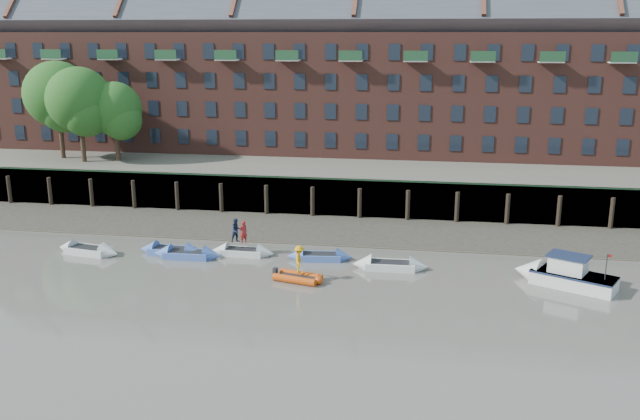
% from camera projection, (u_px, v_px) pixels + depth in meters
% --- Properties ---
extents(ground, '(220.00, 220.00, 0.00)m').
position_uv_depth(ground, '(280.00, 323.00, 36.36)').
color(ground, '#666159').
rests_on(ground, ground).
extents(foreshore, '(110.00, 8.00, 0.50)m').
position_uv_depth(foreshore, '(329.00, 230.00, 53.55)').
color(foreshore, '#3D382F').
rests_on(foreshore, ground).
extents(mud_band, '(110.00, 1.60, 0.10)m').
position_uv_depth(mud_band, '(322.00, 243.00, 50.30)').
color(mud_band, '#4C4336').
rests_on(mud_band, ground).
extents(river_wall, '(110.00, 1.23, 3.30)m').
position_uv_depth(river_wall, '(337.00, 198.00, 57.33)').
color(river_wall, '#2D2A26').
rests_on(river_wall, ground).
extents(bank_terrace, '(110.00, 28.00, 3.20)m').
position_uv_depth(bank_terrace, '(355.00, 167.00, 70.33)').
color(bank_terrace, '#5E594D').
rests_on(bank_terrace, ground).
extents(apartment_terrace, '(80.60, 15.56, 20.98)m').
position_uv_depth(apartment_terrace, '(357.00, 56.00, 68.44)').
color(apartment_terrace, brown).
rests_on(apartment_terrace, bank_terrace).
extents(tree_cluster, '(11.76, 7.74, 9.40)m').
position_uv_depth(tree_cluster, '(77.00, 99.00, 64.19)').
color(tree_cluster, '#3A281C').
rests_on(tree_cluster, bank_terrace).
extents(rowboat_0, '(5.08, 2.26, 1.43)m').
position_uv_depth(rowboat_0, '(88.00, 250.00, 47.72)').
color(rowboat_0, silver).
rests_on(rowboat_0, ground).
extents(rowboat_1, '(4.90, 1.72, 1.40)m').
position_uv_depth(rowboat_1, '(172.00, 251.00, 47.60)').
color(rowboat_1, '#4766B7').
rests_on(rowboat_1, ground).
extents(rowboat_2, '(4.86, 1.51, 1.40)m').
position_uv_depth(rowboat_2, '(187.00, 254.00, 46.86)').
color(rowboat_2, '#4766B7').
rests_on(rowboat_2, ground).
extents(rowboat_3, '(4.54, 1.42, 1.31)m').
position_uv_depth(rowboat_3, '(243.00, 252.00, 47.47)').
color(rowboat_3, silver).
rests_on(rowboat_3, ground).
extents(rowboat_4, '(4.63, 1.77, 1.31)m').
position_uv_depth(rowboat_4, '(320.00, 257.00, 46.45)').
color(rowboat_4, '#4766B7').
rests_on(rowboat_4, ground).
extents(rowboat_5, '(5.04, 1.58, 1.45)m').
position_uv_depth(rowboat_5, '(390.00, 265.00, 44.61)').
color(rowboat_5, silver).
rests_on(rowboat_5, ground).
extents(rib_tender, '(3.23, 2.14, 0.54)m').
position_uv_depth(rib_tender, '(300.00, 278.00, 42.46)').
color(rib_tender, '#CB470D').
rests_on(rib_tender, ground).
extents(motor_launch, '(6.39, 4.56, 2.53)m').
position_uv_depth(motor_launch, '(557.00, 274.00, 41.92)').
color(motor_launch, silver).
rests_on(motor_launch, ground).
extents(person_rower_a, '(0.69, 0.68, 1.60)m').
position_uv_depth(person_rower_a, '(243.00, 232.00, 47.09)').
color(person_rower_a, maroon).
rests_on(person_rower_a, rowboat_3).
extents(person_rower_b, '(1.05, 1.02, 1.70)m').
position_uv_depth(person_rower_b, '(236.00, 230.00, 47.31)').
color(person_rower_b, '#19233F').
rests_on(person_rower_b, rowboat_3).
extents(person_rib_crew, '(0.80, 1.23, 1.79)m').
position_uv_depth(person_rib_crew, '(299.00, 259.00, 42.27)').
color(person_rib_crew, orange).
rests_on(person_rib_crew, rib_tender).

